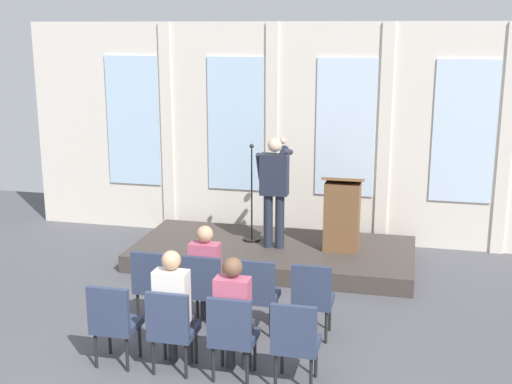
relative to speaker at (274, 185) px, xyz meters
The scene contains 16 objects.
rear_partition 1.47m from the speaker, 89.18° to the left, with size 9.34×0.14×3.66m.
stage_platform 1.12m from the speaker, 108.96° to the left, with size 4.29×2.02×0.26m, color #3F3833.
speaker is the anchor object (origin of this frame).
mic_stand 0.81m from the speaker, 148.64° to the left, with size 0.28×0.28×1.55m.
lectern 1.12m from the speaker, ahead, with size 0.60×0.48×1.16m.
chair_r0_c0 2.74m from the speaker, 112.28° to the right, with size 0.46×0.44×0.94m.
chair_r0_c1 2.57m from the speaker, 98.05° to the right, with size 0.46×0.44×0.94m.
audience_r0_c1 2.45m from the speaker, 98.33° to the right, with size 0.36×0.39×1.28m.
chair_r0_c2 2.57m from the speaker, 82.76° to the right, with size 0.46×0.44×0.94m.
chair_r0_c3 2.72m from the speaker, 68.43° to the right, with size 0.46×0.44×0.94m.
chair_r1_c0 3.79m from the speaker, 105.59° to the right, with size 0.46×0.44×0.94m.
chair_r1_c1 3.67m from the speaker, 95.50° to the right, with size 0.46×0.44×0.94m.
audience_r1_c1 3.56m from the speaker, 95.63° to the right, with size 0.36×0.39×1.34m.
chair_r1_c2 3.67m from the speaker, 85.06° to the right, with size 0.46×0.44×0.94m.
audience_r1_c2 3.56m from the speaker, 84.94° to the right, with size 0.36×0.39×1.32m.
chair_r1_c3 3.78m from the speaker, 74.93° to the right, with size 0.46×0.44×0.94m.
Camera 1 is at (2.02, -4.69, 3.57)m, focal length 47.27 mm.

